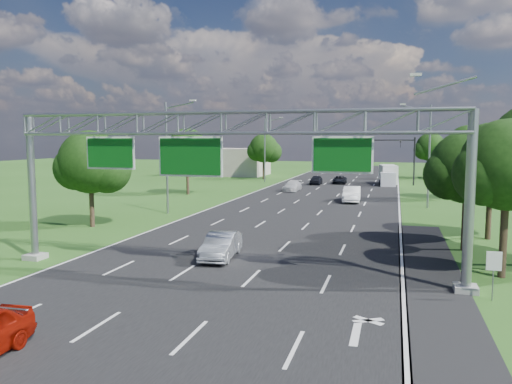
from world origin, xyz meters
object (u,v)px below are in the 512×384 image
(traffic_signal, at_px, (390,150))
(regulatory_sign, at_px, (494,266))
(sign_gantry, at_px, (225,135))
(box_truck, at_px, (388,175))
(silver_sedan, at_px, (221,246))

(traffic_signal, bearing_deg, regulatory_sign, -84.80)
(sign_gantry, xyz_separation_m, traffic_signal, (7.15, 53.00, -1.72))
(sign_gantry, height_order, box_truck, sign_gantry)
(regulatory_sign, height_order, box_truck, box_truck)
(regulatory_sign, distance_m, traffic_signal, 54.37)
(sign_gantry, bearing_deg, regulatory_sign, -4.83)
(sign_gantry, height_order, regulatory_sign, sign_gantry)
(regulatory_sign, distance_m, silver_sedan, 14.01)
(silver_sedan, bearing_deg, box_truck, 75.32)
(regulatory_sign, relative_size, silver_sedan, 0.47)
(traffic_signal, relative_size, silver_sedan, 2.75)
(traffic_signal, bearing_deg, box_truck, 108.19)
(sign_gantry, distance_m, box_truck, 54.12)
(sign_gantry, xyz_separation_m, regulatory_sign, (12.07, -1.02, -5.38))
(traffic_signal, xyz_separation_m, box_truck, (-0.12, 0.37, -3.79))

